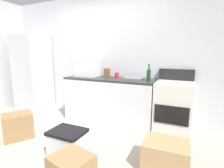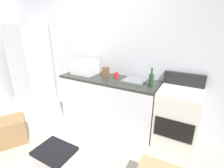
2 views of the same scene
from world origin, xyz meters
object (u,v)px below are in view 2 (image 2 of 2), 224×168
(coffee_mug, at_px, (116,75))
(knife_block, at_px, (106,72))
(stove_oven, at_px, (177,117))
(storage_bin, at_px, (56,162))
(microwave, at_px, (85,67))
(refrigerator, at_px, (31,66))
(wine_bottle, at_px, (151,80))
(cardboard_box_medium, at_px, (11,131))

(coffee_mug, height_order, knife_block, knife_block)
(stove_oven, distance_m, storage_bin, 1.83)
(microwave, relative_size, storage_bin, 1.00)
(refrigerator, relative_size, microwave, 3.90)
(knife_block, bearing_deg, wine_bottle, -8.31)
(refrigerator, height_order, knife_block, refrigerator)
(microwave, distance_m, wine_bottle, 1.34)
(wine_bottle, distance_m, coffee_mug, 0.69)
(knife_block, relative_size, cardboard_box_medium, 0.41)
(wine_bottle, height_order, knife_block, wine_bottle)
(wine_bottle, bearing_deg, stove_oven, 8.16)
(storage_bin, bearing_deg, coffee_mug, 86.15)
(refrigerator, height_order, wine_bottle, refrigerator)
(wine_bottle, bearing_deg, knife_block, 171.69)
(knife_block, distance_m, cardboard_box_medium, 1.84)
(storage_bin, bearing_deg, refrigerator, 147.86)
(coffee_mug, distance_m, storage_bin, 1.63)
(cardboard_box_medium, relative_size, storage_bin, 0.95)
(coffee_mug, relative_size, knife_block, 0.56)
(storage_bin, bearing_deg, stove_oven, 48.55)
(cardboard_box_medium, bearing_deg, storage_bin, -4.94)
(knife_block, height_order, cardboard_box_medium, knife_block)
(wine_bottle, relative_size, coffee_mug, 3.00)
(microwave, bearing_deg, refrigerator, -176.64)
(microwave, bearing_deg, knife_block, 4.17)
(microwave, relative_size, coffee_mug, 4.60)
(microwave, height_order, wine_bottle, wine_bottle)
(coffee_mug, bearing_deg, microwave, -175.45)
(refrigerator, bearing_deg, cardboard_box_medium, -51.41)
(microwave, xyz_separation_m, storage_bin, (0.57, -1.39, -0.84))
(knife_block, height_order, storage_bin, knife_block)
(stove_oven, bearing_deg, coffee_mug, 175.53)
(cardboard_box_medium, xyz_separation_m, storage_bin, (1.11, -0.10, -0.01))
(refrigerator, bearing_deg, microwave, 3.36)
(stove_oven, relative_size, cardboard_box_medium, 2.52)
(stove_oven, height_order, knife_block, stove_oven)
(refrigerator, relative_size, storage_bin, 3.90)
(stove_oven, distance_m, cardboard_box_medium, 2.64)
(storage_bin, bearing_deg, wine_bottle, 59.42)
(stove_oven, distance_m, microwave, 1.85)
(coffee_mug, bearing_deg, cardboard_box_medium, -131.86)
(storage_bin, bearing_deg, cardboard_box_medium, 175.06)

